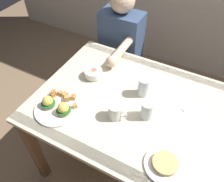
{
  "coord_description": "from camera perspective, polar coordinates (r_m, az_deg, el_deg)",
  "views": [
    {
      "loc": [
        0.29,
        -0.85,
        1.77
      ],
      "look_at": [
        -0.15,
        0.0,
        0.78
      ],
      "focal_mm": 36.15,
      "sensor_mm": 36.0,
      "label": 1
    }
  ],
  "objects": [
    {
      "name": "fruit_bowl",
      "position": [
        1.52,
        -4.77,
        4.52
      ],
      "size": [
        0.12,
        0.12,
        0.06
      ],
      "color": "white",
      "rests_on": "dining_table"
    },
    {
      "name": "fork",
      "position": [
        1.43,
        19.47,
        -3.71
      ],
      "size": [
        0.1,
        0.14,
        0.0
      ],
      "color": "silver",
      "rests_on": "dining_table"
    },
    {
      "name": "side_plate",
      "position": [
        1.16,
        13.2,
        -17.58
      ],
      "size": [
        0.2,
        0.2,
        0.04
      ],
      "color": "white",
      "rests_on": "dining_table"
    },
    {
      "name": "eggs_benedict_plate",
      "position": [
        1.36,
        -13.63,
        -3.76
      ],
      "size": [
        0.27,
        0.27,
        0.09
      ],
      "color": "white",
      "rests_on": "dining_table"
    },
    {
      "name": "diner_person",
      "position": [
        1.96,
        1.99,
        11.01
      ],
      "size": [
        0.34,
        0.54,
        1.14
      ],
      "color": "#33333D",
      "rests_on": "ground_plane"
    },
    {
      "name": "coffee_mug",
      "position": [
        1.26,
        0.95,
        -5.1
      ],
      "size": [
        0.11,
        0.08,
        0.09
      ],
      "color": "white",
      "rests_on": "dining_table"
    },
    {
      "name": "dining_table",
      "position": [
        1.45,
        5.42,
        -6.07
      ],
      "size": [
        1.2,
        0.9,
        0.74
      ],
      "color": "beige",
      "rests_on": "ground_plane"
    },
    {
      "name": "water_glass_near",
      "position": [
        1.28,
        8.85,
        -4.96
      ],
      "size": [
        0.07,
        0.07,
        0.11
      ],
      "color": "silver",
      "rests_on": "dining_table"
    },
    {
      "name": "water_glass_far",
      "position": [
        1.4,
        8.03,
        0.83
      ],
      "size": [
        0.07,
        0.07,
        0.12
      ],
      "color": "silver",
      "rests_on": "dining_table"
    },
    {
      "name": "ground_plane",
      "position": [
        1.99,
        4.12,
        -17.36
      ],
      "size": [
        6.0,
        6.0,
        0.0
      ],
      "primitive_type": "plane",
      "color": "#7F664C"
    }
  ]
}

